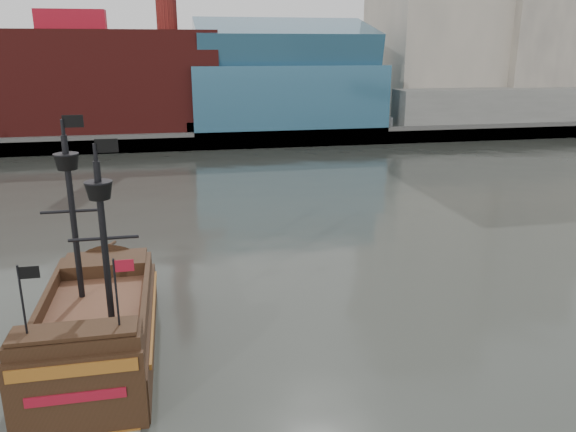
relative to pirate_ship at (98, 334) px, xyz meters
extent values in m
plane|color=#2B2D28|center=(11.98, -5.14, -1.12)|extent=(400.00, 400.00, 0.00)
cube|color=slate|center=(11.98, 86.86, -0.12)|extent=(220.00, 60.00, 2.00)
cube|color=#4C4C49|center=(11.98, 57.36, 0.18)|extent=(220.00, 1.00, 2.60)
cube|color=maroon|center=(-10.02, 66.86, 8.38)|extent=(42.00, 18.00, 15.00)
cube|color=#2C5A76|center=(21.98, 64.86, 5.88)|extent=(30.00, 16.00, 10.00)
cube|color=#B0A593|center=(69.98, 70.86, 19.88)|extent=(18.00, 18.00, 38.00)
cube|color=slate|center=(59.98, 60.86, 3.88)|extent=(40.00, 6.00, 6.00)
cube|color=#2C5A76|center=(21.98, 64.86, 13.88)|extent=(28.00, 14.94, 8.78)
cube|color=black|center=(0.00, 0.29, -0.49)|extent=(5.36, 12.77, 2.76)
cube|color=#52301E|center=(0.00, 0.29, 1.05)|extent=(4.82, 11.49, 0.32)
cube|color=black|center=(-0.02, 5.39, 1.43)|extent=(4.52, 2.57, 1.06)
cube|color=black|center=(0.02, -5.23, 1.85)|extent=(5.05, 1.72, 1.91)
cube|color=black|center=(0.02, -6.21, 0.15)|extent=(5.21, 0.29, 4.25)
cube|color=#9A5B1D|center=(0.02, -6.35, 1.85)|extent=(4.78, 0.10, 0.53)
cube|color=maroon|center=(0.02, -6.35, 0.68)|extent=(3.72, 0.10, 0.42)
cylinder|color=black|center=(-0.86, 1.88, 5.36)|extent=(0.30, 0.30, 8.28)
cylinder|color=black|center=(0.96, -1.61, 5.04)|extent=(0.30, 0.30, 7.65)
cone|color=black|center=(-0.86, 1.88, 8.22)|extent=(1.17, 1.17, 0.74)
cone|color=black|center=(0.96, -1.61, 7.59)|extent=(1.17, 1.17, 0.74)
cube|color=black|center=(-0.38, 1.89, 10.14)|extent=(0.96, 0.04, 0.58)
cube|color=black|center=(1.44, -1.61, 9.50)|extent=(0.96, 0.04, 0.58)
camera|label=1|loc=(4.32, -26.02, 13.45)|focal=35.00mm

